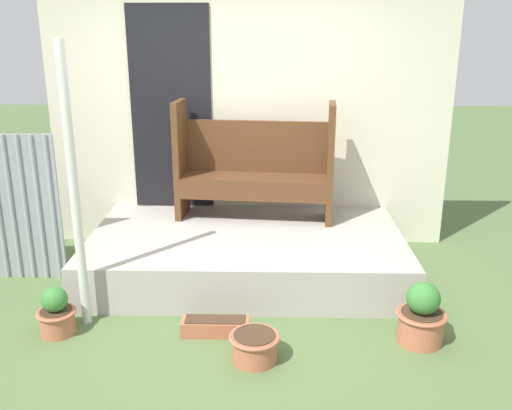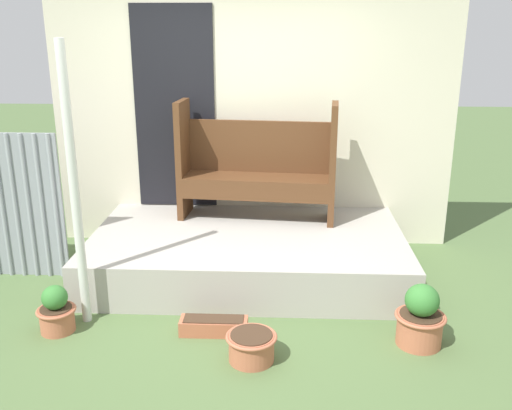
# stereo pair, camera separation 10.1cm
# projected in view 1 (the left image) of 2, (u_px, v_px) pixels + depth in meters

# --- Properties ---
(ground_plane) EXTENTS (24.00, 24.00, 0.00)m
(ground_plane) POSITION_uv_depth(u_px,v_px,m) (227.00, 317.00, 4.52)
(ground_plane) COLOR #516B3D
(porch_slab) EXTENTS (2.82, 1.65, 0.39)m
(porch_slab) POSITION_uv_depth(u_px,v_px,m) (247.00, 254.00, 5.24)
(porch_slab) COLOR #A8A399
(porch_slab) RESTS_ON ground_plane
(house_wall) EXTENTS (4.02, 0.08, 2.60)m
(house_wall) POSITION_uv_depth(u_px,v_px,m) (246.00, 119.00, 5.71)
(house_wall) COLOR beige
(house_wall) RESTS_ON ground_plane
(support_post) EXTENTS (0.07, 0.07, 2.13)m
(support_post) POSITION_uv_depth(u_px,v_px,m) (74.00, 191.00, 4.12)
(support_post) COLOR silver
(support_post) RESTS_ON ground_plane
(bench) EXTENTS (1.53, 0.53, 1.13)m
(bench) POSITION_uv_depth(u_px,v_px,m) (255.00, 163.00, 5.48)
(bench) COLOR #54331C
(bench) RESTS_ON porch_slab
(flower_pot_left) EXTENTS (0.29, 0.29, 0.37)m
(flower_pot_left) POSITION_uv_depth(u_px,v_px,m) (56.00, 314.00, 4.23)
(flower_pot_left) COLOR #B76647
(flower_pot_left) RESTS_ON ground_plane
(flower_pot_middle) EXTENTS (0.36, 0.36, 0.20)m
(flower_pot_middle) POSITION_uv_depth(u_px,v_px,m) (254.00, 346.00, 3.91)
(flower_pot_middle) COLOR #B76647
(flower_pot_middle) RESTS_ON ground_plane
(flower_pot_right) EXTENTS (0.37, 0.37, 0.47)m
(flower_pot_right) POSITION_uv_depth(u_px,v_px,m) (421.00, 317.00, 4.11)
(flower_pot_right) COLOR #B76647
(flower_pot_right) RESTS_ON ground_plane
(planter_box_rect) EXTENTS (0.51, 0.16, 0.13)m
(planter_box_rect) POSITION_uv_depth(u_px,v_px,m) (215.00, 326.00, 4.26)
(planter_box_rect) COLOR #B26042
(planter_box_rect) RESTS_ON ground_plane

